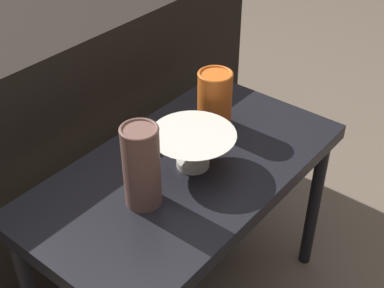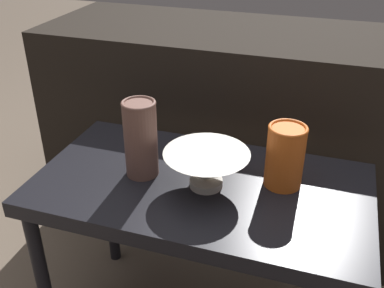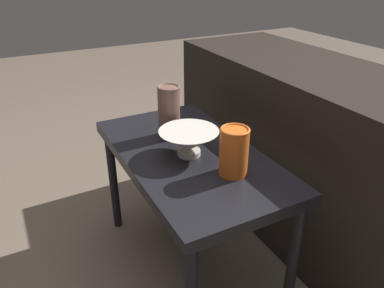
% 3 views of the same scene
% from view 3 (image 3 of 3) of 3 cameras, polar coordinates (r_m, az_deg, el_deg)
% --- Properties ---
extents(ground_plane, '(8.00, 8.00, 0.00)m').
position_cam_3_polar(ground_plane, '(1.61, -0.34, -17.61)').
color(ground_plane, '#6B5B4C').
extents(table, '(0.81, 0.44, 0.52)m').
position_cam_3_polar(table, '(1.33, -0.40, -3.43)').
color(table, black).
rests_on(table, ground_plane).
extents(couch_backdrop, '(1.44, 0.50, 0.73)m').
position_cam_3_polar(couch_backdrop, '(1.69, 17.67, -1.21)').
color(couch_backdrop, black).
rests_on(couch_backdrop, ground_plane).
extents(bowl, '(0.20, 0.20, 0.09)m').
position_cam_3_polar(bowl, '(1.26, -0.47, 0.48)').
color(bowl, silver).
rests_on(bowl, table).
extents(vase_textured_left, '(0.08, 0.08, 0.19)m').
position_cam_3_polar(vase_textured_left, '(1.38, -3.51, 5.01)').
color(vase_textured_left, brown).
rests_on(vase_textured_left, table).
extents(vase_colorful_right, '(0.09, 0.09, 0.16)m').
position_cam_3_polar(vase_colorful_right, '(1.14, 6.40, -1.05)').
color(vase_colorful_right, orange).
rests_on(vase_colorful_right, table).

